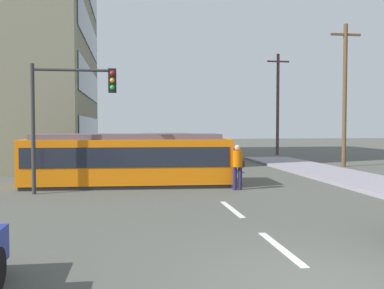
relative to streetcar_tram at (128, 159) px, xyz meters
The scene contains 11 objects.
ground_plane 3.39m from the streetcar_tram, 25.84° to the right, with size 120.00×120.00×0.00m, color #4E5049.
lane_stripe_1 9.89m from the streetcar_tram, 72.89° to the right, with size 0.16×2.40×0.01m, color silver.
lane_stripe_2 6.22m from the streetcar_tram, 61.82° to the right, with size 0.16×2.40×0.01m, color silver.
lane_stripe_3 6.74m from the streetcar_tram, 64.25° to the left, with size 0.16×2.40×0.01m, color silver.
lane_stripe_4 12.39m from the streetcar_tram, 76.44° to the left, with size 0.16×2.40×0.01m, color silver.
streetcar_tram is the anchor object (origin of this frame).
city_bus 5.85m from the streetcar_tram, 68.13° to the left, with size 2.59×5.05×1.95m.
pedestrian_crossing 4.37m from the streetcar_tram, 23.97° to the right, with size 0.45×0.36×1.67m.
traffic_light_mast 3.41m from the streetcar_tram, 139.65° to the right, with size 2.91×0.33×4.50m.
utility_pole_mid 14.15m from the streetcar_tram, 26.63° to the left, with size 1.80×0.24×8.15m.
utility_pole_far 20.49m from the streetcar_tram, 53.88° to the left, with size 1.80×0.24×8.08m.
Camera 1 is at (-2.93, -6.05, 2.38)m, focal length 41.02 mm.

